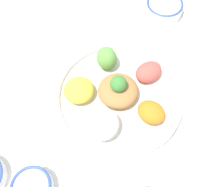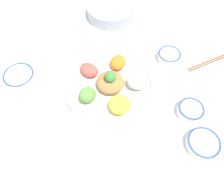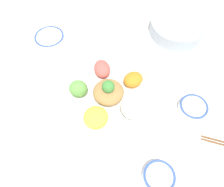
{
  "view_description": "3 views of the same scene",
  "coord_description": "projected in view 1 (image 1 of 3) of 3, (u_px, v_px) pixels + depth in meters",
  "views": [
    {
      "loc": [
        -0.23,
        -0.27,
        0.63
      ],
      "look_at": [
        -0.03,
        -0.02,
        0.05
      ],
      "focal_mm": 42.0,
      "sensor_mm": 36.0,
      "label": 1
    },
    {
      "loc": [
        -0.27,
        0.37,
        0.71
      ],
      "look_at": [
        -0.05,
        0.02,
        0.05
      ],
      "focal_mm": 35.0,
      "sensor_mm": 36.0,
      "label": 2
    },
    {
      "loc": [
        -0.38,
        0.07,
        0.68
      ],
      "look_at": [
        -0.02,
        -0.03,
        0.04
      ],
      "focal_mm": 35.0,
      "sensor_mm": 36.0,
      "label": 3
    }
  ],
  "objects": [
    {
      "name": "rice_bowl_plain",
      "position": [
        32.0,
        187.0,
        0.58
      ],
      "size": [
        0.09,
        0.09,
        0.04
      ],
      "color": "white",
      "rests_on": "ground_plane"
    },
    {
      "name": "ground_plane",
      "position": [
        118.0,
        91.0,
        0.73
      ],
      "size": [
        2.4,
        2.4,
        0.0
      ],
      "primitive_type": "plane",
      "color": "white"
    },
    {
      "name": "salad_platter",
      "position": [
        117.0,
        94.0,
        0.69
      ],
      "size": [
        0.35,
        0.35,
        0.1
      ],
      "color": "white",
      "rests_on": "ground_plane"
    },
    {
      "name": "sauce_bowl_red",
      "position": [
        164.0,
        7.0,
        0.85
      ],
      "size": [
        0.12,
        0.12,
        0.04
      ],
      "color": "white",
      "rests_on": "ground_plane"
    }
  ]
}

